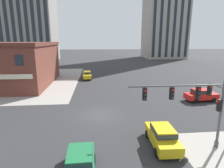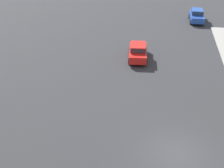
% 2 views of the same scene
% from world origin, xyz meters
% --- Properties ---
extents(ground_plane, '(320.00, 320.00, 0.00)m').
position_xyz_m(ground_plane, '(0.00, 0.00, 0.00)').
color(ground_plane, '#2D2D30').
extents(sidewalk_far_corner, '(32.00, 32.00, 0.02)m').
position_xyz_m(sidewalk_far_corner, '(-20.00, 20.00, 0.00)').
color(sidewalk_far_corner, gray).
rests_on(sidewalk_far_corner, ground).
extents(traffic_signal_main, '(7.36, 2.09, 5.74)m').
position_xyz_m(traffic_signal_main, '(7.38, -7.14, 3.75)').
color(traffic_signal_main, '#4C4C51').
rests_on(traffic_signal_main, ground).
extents(car_main_northbound_near, '(1.99, 4.45, 1.68)m').
position_xyz_m(car_main_northbound_near, '(4.80, -6.85, 0.92)').
color(car_main_northbound_near, gold).
rests_on(car_main_northbound_near, ground).
extents(car_main_southbound_far, '(1.96, 4.44, 1.68)m').
position_xyz_m(car_main_southbound_far, '(-1.42, -9.74, 0.92)').
color(car_main_southbound_far, '#1E6B3D').
rests_on(car_main_southbound_far, ground).
extents(car_cross_eastbound, '(4.52, 2.15, 1.68)m').
position_xyz_m(car_cross_eastbound, '(14.21, 3.75, 0.92)').
color(car_cross_eastbound, red).
rests_on(car_cross_eastbound, ground).
extents(car_cross_westbound, '(2.08, 4.49, 1.68)m').
position_xyz_m(car_cross_westbound, '(-2.20, 20.66, 0.92)').
color(car_cross_westbound, gold).
rests_on(car_cross_westbound, ground).
extents(residential_tower_skyline_right, '(18.12, 16.87, 52.56)m').
position_xyz_m(residential_tower_skyline_right, '(32.57, 69.28, 26.30)').
color(residential_tower_skyline_right, '#9E998E').
rests_on(residential_tower_skyline_right, ground).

